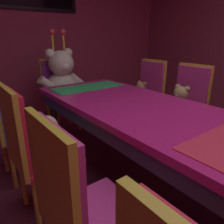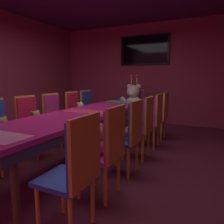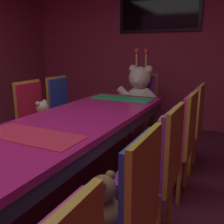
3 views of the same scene
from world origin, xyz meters
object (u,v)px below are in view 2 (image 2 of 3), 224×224
(chair_right_0, at_px, (78,164))
(chair_right_3, at_px, (144,122))
(teddy_right_3, at_px, (135,122))
(teddy_right_5, at_px, (155,112))
(chair_left_3, at_px, (54,114))
(chair_right_1, at_px, (109,143))
(chair_left_4, at_px, (75,110))
(teddy_right_4, at_px, (147,115))
(teddy_left_2, at_px, (37,121))
(throne_chair, at_px, (135,104))
(banquet_table, at_px, (85,117))
(chair_right_2, at_px, (131,130))
(teddy_left_4, at_px, (81,110))
(teddy_right_1, at_px, (97,142))
(king_teddy_bear, at_px, (133,99))
(chair_left_2, at_px, (30,120))
(chair_right_5, at_px, (162,111))
(wall_tv, at_px, (144,50))
(chair_left_5, at_px, (88,106))
(teddy_left_1, at_px, (3,129))
(teddy_right_2, at_px, (120,130))
(chair_right_4, at_px, (155,116))

(chair_right_0, height_order, chair_right_3, same)
(teddy_right_3, xyz_separation_m, teddy_right_5, (0.01, 1.23, -0.00))
(chair_left_3, relative_size, chair_right_1, 1.00)
(chair_left_4, distance_m, teddy_right_4, 1.61)
(teddy_left_2, height_order, throne_chair, throne_chair)
(chair_right_0, height_order, teddy_right_5, chair_right_0)
(teddy_right_4, height_order, teddy_right_5, teddy_right_4)
(banquet_table, relative_size, chair_right_2, 3.81)
(teddy_left_4, height_order, chair_right_2, chair_right_2)
(teddy_left_2, height_order, teddy_right_5, teddy_left_2)
(teddy_right_1, height_order, chair_right_3, chair_right_3)
(chair_left_4, bearing_deg, king_teddy_bear, 56.50)
(chair_right_1, height_order, teddy_right_5, chair_right_1)
(chair_left_2, xyz_separation_m, chair_right_5, (1.75, 1.85, 0.00))
(teddy_left_2, xyz_separation_m, wall_tv, (0.72, 3.43, 1.46))
(throne_chair, xyz_separation_m, king_teddy_bear, (0.00, -0.17, 0.15))
(chair_right_0, distance_m, teddy_right_1, 0.60)
(teddy_right_1, relative_size, teddy_right_5, 1.22)
(chair_left_2, distance_m, chair_left_5, 1.84)
(chair_left_5, bearing_deg, chair_right_1, -54.29)
(chair_left_5, height_order, wall_tv, wall_tv)
(chair_left_3, bearing_deg, chair_left_4, 89.12)
(chair_right_0, xyz_separation_m, teddy_right_3, (-0.15, 1.80, -0.02))
(chair_left_3, relative_size, teddy_right_4, 2.90)
(wall_tv, bearing_deg, chair_right_5, -60.80)
(teddy_left_1, height_order, teddy_right_4, teddy_right_4)
(chair_right_0, bearing_deg, teddy_right_5, -87.37)
(chair_left_4, distance_m, throne_chair, 1.71)
(chair_right_1, relative_size, teddy_right_3, 3.35)
(teddy_left_2, distance_m, king_teddy_bear, 2.68)
(teddy_left_4, relative_size, king_teddy_bear, 0.36)
(chair_right_0, xyz_separation_m, chair_right_3, (-0.00, 1.80, 0.00))
(teddy_right_5, relative_size, wall_tv, 0.20)
(teddy_right_2, relative_size, teddy_right_4, 0.88)
(chair_left_4, height_order, wall_tv, wall_tv)
(banquet_table, bearing_deg, teddy_right_1, -51.84)
(chair_left_4, bearing_deg, chair_right_4, -0.75)
(teddy_right_5, bearing_deg, chair_right_0, 92.63)
(chair_left_3, bearing_deg, chair_left_5, 90.18)
(chair_right_2, bearing_deg, chair_left_3, -18.20)
(teddy_left_2, relative_size, chair_right_4, 0.32)
(chair_right_5, bearing_deg, teddy_right_1, 86.37)
(chair_left_5, bearing_deg, king_teddy_bear, 39.92)
(teddy_left_2, height_order, chair_right_0, chair_right_0)
(chair_right_0, relative_size, chair_right_3, 1.00)
(chair_right_4, bearing_deg, teddy_right_5, -76.43)
(teddy_left_4, height_order, chair_right_0, chair_right_0)
(teddy_right_2, xyz_separation_m, teddy_right_4, (0.01, 1.21, 0.02))
(banquet_table, relative_size, teddy_right_4, 11.06)
(chair_right_2, relative_size, teddy_right_5, 3.49)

